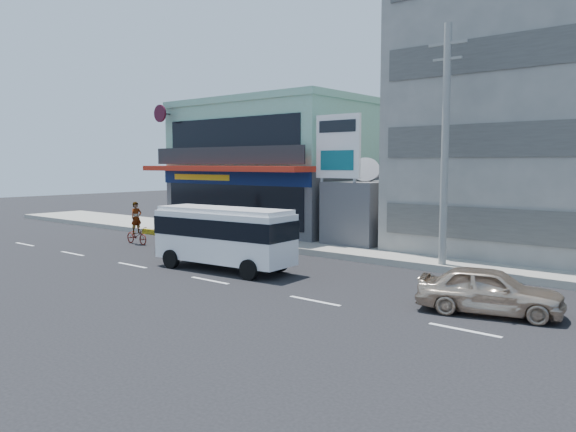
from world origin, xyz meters
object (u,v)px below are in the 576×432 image
(motorcycle_rider, at_px, (137,230))
(sedan, at_px, (489,290))
(shop_building, at_px, (285,170))
(satellite_dish, at_px, (365,180))
(billboard, at_px, (338,154))
(minibus, at_px, (224,233))
(utility_pole_near, at_px, (445,146))

(motorcycle_rider, bearing_deg, sedan, -5.51)
(shop_building, height_order, satellite_dish, shop_building)
(billboard, height_order, minibus, billboard)
(minibus, bearing_deg, satellite_dish, 83.03)
(satellite_dish, xyz_separation_m, minibus, (-1.12, -9.17, -2.02))
(utility_pole_near, relative_size, minibus, 1.57)
(shop_building, xyz_separation_m, motorcycle_rider, (-2.34, -9.92, -3.23))
(billboard, bearing_deg, satellite_dish, 74.48)
(minibus, bearing_deg, sedan, 1.27)
(minibus, height_order, sedan, minibus)
(satellite_dish, xyz_separation_m, sedan, (9.89, -8.93, -2.87))
(billboard, xyz_separation_m, sedan, (10.39, -7.13, -4.22))
(shop_building, height_order, motorcycle_rider, shop_building)
(utility_pole_near, height_order, motorcycle_rider, utility_pole_near)
(minibus, bearing_deg, motorcycle_rider, 166.61)
(minibus, distance_m, sedan, 11.04)
(shop_building, xyz_separation_m, billboard, (7.50, -4.75, 0.93))
(utility_pole_near, xyz_separation_m, sedan, (3.89, -5.33, -4.44))
(satellite_dish, xyz_separation_m, utility_pole_near, (6.00, -3.60, 1.57))
(satellite_dish, height_order, motorcycle_rider, satellite_dish)
(billboard, relative_size, sedan, 1.66)
(utility_pole_near, relative_size, sedan, 2.41)
(shop_building, relative_size, utility_pole_near, 1.24)
(billboard, distance_m, minibus, 8.13)
(satellite_dish, distance_m, utility_pole_near, 7.17)
(minibus, bearing_deg, utility_pole_near, 38.05)
(motorcycle_rider, bearing_deg, utility_pole_near, 11.68)
(billboard, xyz_separation_m, minibus, (-0.62, -7.37, -3.37))
(utility_pole_near, height_order, sedan, utility_pole_near)
(billboard, bearing_deg, sedan, -34.47)
(minibus, bearing_deg, shop_building, 119.58)
(shop_building, xyz_separation_m, utility_pole_near, (14.00, -6.55, 1.15))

